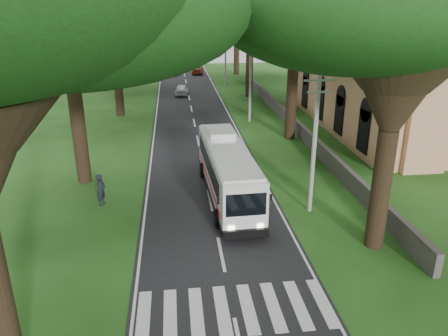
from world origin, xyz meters
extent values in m
plane|color=#1F4714|center=(0.00, 0.00, 0.00)|extent=(140.00, 140.00, 0.00)
cube|color=black|center=(0.00, 25.00, 0.01)|extent=(8.00, 120.00, 0.04)
cube|color=silver|center=(0.00, -2.00, 0.00)|extent=(8.00, 3.00, 0.01)
cube|color=#383533|center=(9.00, 24.00, 0.60)|extent=(0.35, 50.00, 1.20)
cube|color=#E4946F|center=(18.00, 22.00, 3.20)|extent=(12.00, 22.00, 6.40)
pyramid|color=#595960|center=(18.00, 22.00, 8.60)|extent=(14.00, 24.00, 2.20)
cube|color=#E4946F|center=(15.00, 12.00, 5.00)|extent=(3.00, 3.00, 10.00)
cone|color=#595960|center=(15.00, 12.00, 10.80)|extent=(4.00, 4.00, 1.60)
cylinder|color=gray|center=(5.50, 6.00, 4.00)|extent=(0.24, 0.24, 8.00)
cube|color=gray|center=(5.50, 6.00, 7.40)|extent=(1.60, 0.10, 0.10)
cube|color=gray|center=(5.50, 6.00, 6.80)|extent=(1.20, 0.10, 0.10)
cylinder|color=gray|center=(5.50, 26.00, 4.00)|extent=(0.24, 0.24, 8.00)
cube|color=gray|center=(5.50, 26.00, 7.40)|extent=(1.60, 0.10, 0.10)
cube|color=gray|center=(5.50, 26.00, 6.80)|extent=(1.20, 0.10, 0.10)
cylinder|color=gray|center=(5.50, 46.00, 4.00)|extent=(0.24, 0.24, 8.00)
cube|color=gray|center=(5.50, 46.00, 7.40)|extent=(1.60, 0.10, 0.10)
cube|color=gray|center=(5.50, 46.00, 6.80)|extent=(1.20, 0.10, 0.10)
cylinder|color=black|center=(-8.00, 12.00, 3.22)|extent=(0.90, 0.90, 6.44)
cone|color=black|center=(-8.00, 12.00, 8.34)|extent=(3.20, 3.20, 3.80)
cylinder|color=black|center=(-7.50, 30.00, 2.82)|extent=(0.90, 0.90, 5.64)
cone|color=black|center=(-7.50, 30.00, 7.54)|extent=(3.20, 3.20, 3.80)
cylinder|color=black|center=(-8.50, 48.00, 3.26)|extent=(0.90, 0.90, 6.51)
cone|color=black|center=(-8.50, 48.00, 8.41)|extent=(3.20, 3.20, 3.80)
cylinder|color=black|center=(7.50, 2.00, 2.91)|extent=(0.90, 0.90, 5.83)
cone|color=black|center=(7.50, 2.00, 7.73)|extent=(3.20, 3.20, 3.80)
cylinder|color=black|center=(8.00, 20.00, 3.04)|extent=(0.90, 0.90, 6.08)
cone|color=black|center=(8.00, 20.00, 7.98)|extent=(3.20, 3.20, 3.80)
cylinder|color=black|center=(7.50, 38.00, 3.01)|extent=(0.90, 0.90, 6.03)
cone|color=black|center=(7.50, 38.00, 7.93)|extent=(3.20, 3.20, 3.80)
cylinder|color=black|center=(8.50, 56.00, 3.05)|extent=(0.90, 0.90, 6.11)
cone|color=black|center=(8.50, 56.00, 8.01)|extent=(3.20, 3.20, 3.80)
cube|color=white|center=(1.10, 8.41, 1.74)|extent=(2.70, 10.93, 2.67)
cube|color=black|center=(1.09, 8.68, 2.12)|extent=(2.68, 8.94, 0.99)
cube|color=black|center=(1.10, 8.41, 0.45)|extent=(2.75, 10.97, 0.32)
cube|color=#AB0B17|center=(1.10, 8.41, 1.13)|extent=(2.71, 9.85, 0.16)
cube|color=white|center=(1.10, 8.41, 3.13)|extent=(2.50, 10.38, 0.16)
cylinder|color=black|center=(0.12, 4.75, 0.50)|extent=(0.36, 1.01, 0.99)
cylinder|color=black|center=(2.38, 4.85, 0.50)|extent=(0.36, 1.01, 0.99)
cylinder|color=black|center=(-0.17, 11.80, 0.50)|extent=(0.36, 1.01, 0.99)
cylinder|color=black|center=(2.09, 11.89, 0.50)|extent=(0.36, 1.01, 0.99)
imported|color=silver|center=(-0.80, 39.95, 0.71)|extent=(1.97, 4.13, 1.36)
imported|color=navy|center=(-1.90, 56.28, 0.70)|extent=(1.51, 4.12, 1.35)
imported|color=maroon|center=(2.19, 57.05, 0.65)|extent=(2.17, 4.41, 1.23)
imported|color=black|center=(-6.32, 8.13, 0.96)|extent=(0.66, 0.81, 1.92)
camera|label=1|loc=(-1.93, -15.66, 11.16)|focal=35.00mm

